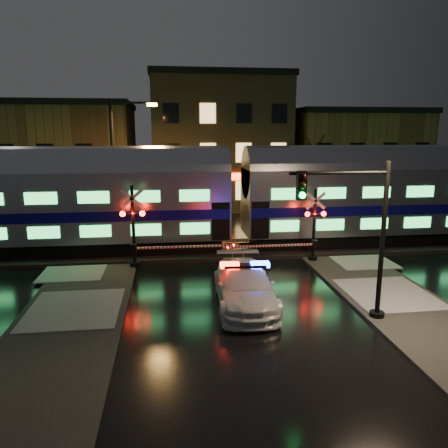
{
  "coord_description": "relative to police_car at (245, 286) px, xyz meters",
  "views": [
    {
      "loc": [
        -2.7,
        -19.63,
        6.93
      ],
      "look_at": [
        0.1,
        2.5,
        2.2
      ],
      "focal_mm": 35.0,
      "sensor_mm": 36.0,
      "label": 1
    }
  ],
  "objects": [
    {
      "name": "ground",
      "position": [
        -0.24,
        3.11,
        -0.82
      ],
      "size": [
        120.0,
        120.0,
        0.0
      ],
      "primitive_type": "plane",
      "color": "black",
      "rests_on": "ground"
    },
    {
      "name": "train",
      "position": [
        0.91,
        8.11,
        2.56
      ],
      "size": [
        51.0,
        3.12,
        5.92
      ],
      "color": "black",
      "rests_on": "ballast"
    },
    {
      "name": "police_car",
      "position": [
        0.0,
        0.0,
        0.0
      ],
      "size": [
        2.54,
        5.71,
        1.8
      ],
      "rotation": [
        0.0,
        0.0,
        -0.05
      ],
      "color": "silver",
      "rests_on": "ground"
    },
    {
      "name": "crossing_signal_right",
      "position": [
        4.35,
        5.41,
        0.81
      ],
      "size": [
        5.59,
        0.65,
        3.96
      ],
      "color": "black",
      "rests_on": "ground"
    },
    {
      "name": "sidewalk_left",
      "position": [
        -6.74,
        -2.89,
        -0.76
      ],
      "size": [
        4.0,
        20.0,
        0.12
      ],
      "primitive_type": "cube",
      "color": "#2D2D2D",
      "rests_on": "ground"
    },
    {
      "name": "streetlight",
      "position": [
        -6.12,
        12.11,
        4.32
      ],
      "size": [
        2.98,
        0.31,
        8.92
      ],
      "color": "black",
      "rests_on": "ground"
    },
    {
      "name": "building_right",
      "position": [
        14.76,
        25.11,
        3.43
      ],
      "size": [
        12.0,
        10.0,
        8.5
      ],
      "primitive_type": "cube",
      "color": "brown",
      "rests_on": "ground"
    },
    {
      "name": "building_mid",
      "position": [
        1.76,
        25.61,
        4.93
      ],
      "size": [
        12.0,
        11.0,
        11.5
      ],
      "primitive_type": "cube",
      "color": "brown",
      "rests_on": "ground"
    },
    {
      "name": "traffic_light",
      "position": [
        3.78,
        -2.04,
        2.33
      ],
      "size": [
        3.83,
        0.7,
        5.93
      ],
      "rotation": [
        0.0,
        0.0,
        0.15
      ],
      "color": "black",
      "rests_on": "ground"
    },
    {
      "name": "crossing_signal_left",
      "position": [
        -4.44,
        5.42,
        0.97
      ],
      "size": [
        6.09,
        0.67,
        4.31
      ],
      "color": "black",
      "rests_on": "ground"
    },
    {
      "name": "sidewalk_right",
      "position": [
        6.26,
        -2.89,
        -0.76
      ],
      "size": [
        4.0,
        20.0,
        0.12
      ],
      "primitive_type": "cube",
      "color": "#2D2D2D",
      "rests_on": "ground"
    },
    {
      "name": "building_left",
      "position": [
        -13.24,
        25.11,
        3.68
      ],
      "size": [
        14.0,
        10.0,
        9.0
      ],
      "primitive_type": "cube",
      "color": "brown",
      "rests_on": "ground"
    },
    {
      "name": "ballast",
      "position": [
        -0.24,
        8.11,
        -0.7
      ],
      "size": [
        90.0,
        4.2,
        0.24
      ],
      "primitive_type": "cube",
      "color": "black",
      "rests_on": "ground"
    }
  ]
}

